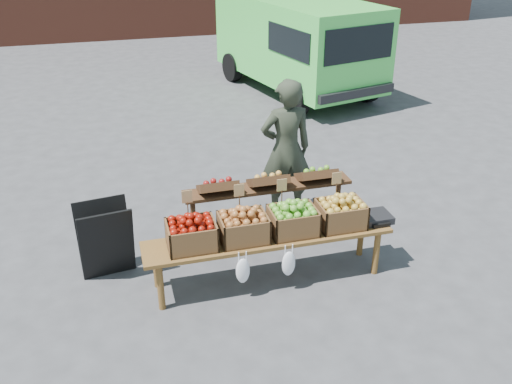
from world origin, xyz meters
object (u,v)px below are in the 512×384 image
object	(u,v)px
vendor	(286,150)
chalkboard_sign	(106,240)
crate_russet_pears	(243,228)
delivery_van	(297,46)
back_table	(268,206)
crate_green_apples	(341,214)
weighing_scale	(375,217)
crate_red_apples	(293,221)
display_bench	(268,258)
crate_golden_apples	(192,235)

from	to	relation	value
vendor	chalkboard_sign	size ratio (longest dim) A/B	2.11
crate_russet_pears	delivery_van	bearing A→B (deg)	66.59
back_table	crate_russet_pears	distance (m)	0.89
delivery_van	crate_green_apples	bearing A→B (deg)	-118.97
chalkboard_sign	weighing_scale	xyz separation A→B (m)	(2.94, -0.59, 0.17)
crate_russet_pears	crate_red_apples	xyz separation A→B (m)	(0.55, 0.00, 0.00)
crate_red_apples	crate_green_apples	xyz separation A→B (m)	(0.55, 0.00, 0.00)
display_bench	crate_red_apples	distance (m)	0.51
weighing_scale	back_table	bearing A→B (deg)	145.37
chalkboard_sign	weighing_scale	world-z (taller)	chalkboard_sign
back_table	weighing_scale	bearing A→B (deg)	-34.63
back_table	display_bench	distance (m)	0.79
delivery_van	weighing_scale	size ratio (longest dim) A/B	13.02
delivery_van	crate_russet_pears	bearing A→B (deg)	-127.33
vendor	crate_russet_pears	world-z (taller)	vendor
back_table	weighing_scale	world-z (taller)	back_table
crate_golden_apples	back_table	bearing A→B (deg)	34.89
crate_golden_apples	crate_green_apples	xyz separation A→B (m)	(1.65, 0.00, 0.00)
crate_red_apples	weighing_scale	bearing A→B (deg)	0.00
crate_russet_pears	crate_red_apples	bearing A→B (deg)	0.00
back_table	vendor	bearing A→B (deg)	57.27
delivery_van	crate_red_apples	distance (m)	7.11
back_table	crate_red_apples	world-z (taller)	back_table
display_bench	vendor	bearing A→B (deg)	65.25
back_table	crate_green_apples	size ratio (longest dim) A/B	4.20
display_bench	chalkboard_sign	bearing A→B (deg)	160.89
delivery_van	crate_russet_pears	xyz separation A→B (m)	(-2.90, -6.70, -0.28)
vendor	weighing_scale	size ratio (longest dim) A/B	5.47
delivery_van	crate_red_apples	bearing A→B (deg)	-123.26
chalkboard_sign	back_table	bearing A→B (deg)	-3.77
vendor	crate_green_apples	world-z (taller)	vendor
vendor	crate_green_apples	bearing A→B (deg)	96.92
weighing_scale	delivery_van	bearing A→B (deg)	78.40
crate_russet_pears	back_table	bearing A→B (deg)	56.18
chalkboard_sign	crate_red_apples	size ratio (longest dim) A/B	1.76
crate_red_apples	crate_green_apples	size ratio (longest dim) A/B	1.00
delivery_van	crate_golden_apples	distance (m)	7.54
crate_russet_pears	chalkboard_sign	bearing A→B (deg)	157.53
vendor	display_bench	size ratio (longest dim) A/B	0.69
back_table	crate_golden_apples	xyz separation A→B (m)	(-1.03, -0.72, 0.19)
crate_russet_pears	crate_green_apples	xyz separation A→B (m)	(1.10, 0.00, 0.00)
back_table	crate_russet_pears	world-z (taller)	back_table
vendor	crate_golden_apples	bearing A→B (deg)	43.37
crate_green_apples	crate_red_apples	bearing A→B (deg)	180.00
crate_golden_apples	crate_green_apples	distance (m)	1.65
delivery_van	vendor	bearing A→B (deg)	-124.41
crate_russet_pears	crate_green_apples	size ratio (longest dim) A/B	1.00
back_table	crate_green_apples	distance (m)	0.97
display_bench	crate_russet_pears	distance (m)	0.51
chalkboard_sign	weighing_scale	size ratio (longest dim) A/B	2.59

